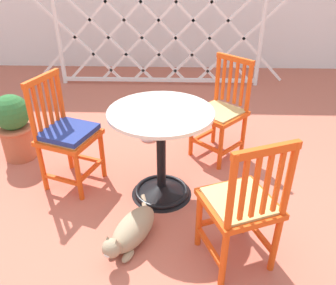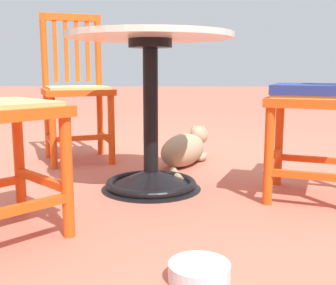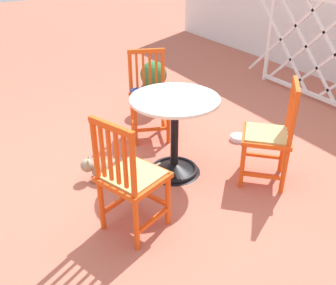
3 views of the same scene
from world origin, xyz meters
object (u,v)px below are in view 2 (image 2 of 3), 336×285
Objects in this scene: tabby_cat at (186,149)px; orange_chair_at_corner at (76,91)px; cafe_table at (151,130)px; pet_water_bowl at (199,272)px; orange_chair_near_fence at (322,98)px.

orange_chair_at_corner is at bearing -9.83° from tabby_cat.
cafe_table is 0.96m from pet_water_bowl.
cafe_table is at bearing 71.56° from tabby_cat.
cafe_table is 0.83× the size of orange_chair_at_corner.
pet_water_bowl is (-0.68, 1.56, -0.41)m from orange_chair_at_corner.
orange_chair_near_fence is at bearing 147.65° from orange_chair_at_corner.
cafe_table is 0.78m from orange_chair_near_fence.
cafe_table is 1.04× the size of tabby_cat.
orange_chair_near_fence is at bearing -126.09° from pet_water_bowl.
cafe_table is at bearing -78.52° from pet_water_bowl.
tabby_cat is at bearing 170.17° from orange_chair_at_corner.
tabby_cat is (-0.18, -0.53, -0.19)m from cafe_table.
cafe_table reaches higher than tabby_cat.
orange_chair_near_fence reaches higher than cafe_table.
pet_water_bowl is at bearing 53.91° from orange_chair_near_fence.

